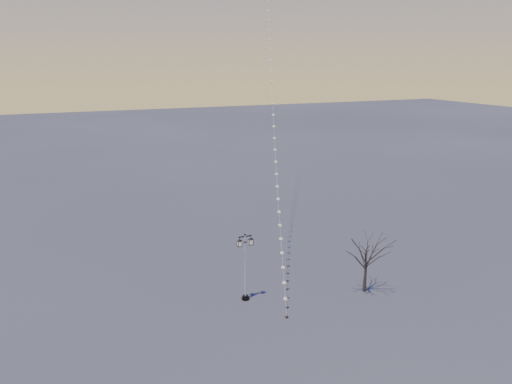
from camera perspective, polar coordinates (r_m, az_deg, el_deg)
ground at (r=33.34m, az=2.77°, el=-15.16°), size 300.00×300.00×0.00m
street_lamp at (r=34.08m, az=-1.34°, el=-8.89°), size 1.33×0.58×5.25m
bare_tree at (r=36.14m, az=13.58°, el=-7.53°), size 2.69×2.69×4.46m
kite_train at (r=46.82m, az=2.21°, el=12.04°), size 13.89×34.84×28.34m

